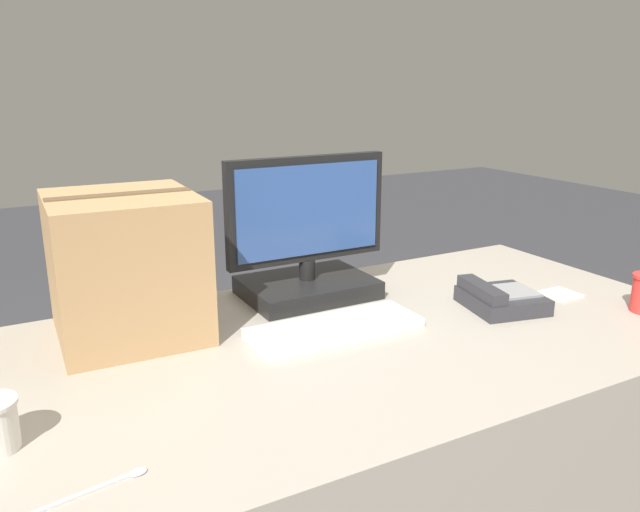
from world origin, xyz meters
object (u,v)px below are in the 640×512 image
Objects in this scene: desk_phone at (500,299)px; cardboard_box at (126,266)px; keyboard at (335,327)px; spoon at (105,485)px; sticky_note_pad at (560,294)px; monitor at (307,249)px.

desk_phone is 0.63× the size of cardboard_box.
spoon is (-0.58, -0.34, -0.01)m from keyboard.
keyboard is 1.18× the size of cardboard_box.
keyboard is at bearing -176.15° from desk_phone.
desk_phone is (0.45, -0.07, 0.01)m from keyboard.
spoon is 1.29m from sticky_note_pad.
spoon is at bearing -149.28° from keyboard.
desk_phone is 2.47× the size of sticky_note_pad.
sticky_note_pad is (0.61, -0.33, -0.13)m from monitor.
desk_phone is at bearing 178.46° from sticky_note_pad.
sticky_note_pad is (1.10, -0.30, -0.16)m from cardboard_box.
spoon is 1.94× the size of sticky_note_pad.
sticky_note_pad is (1.26, 0.27, 0.00)m from spoon.
cardboard_box reaches higher than keyboard.
monitor reaches higher than cardboard_box.
cardboard_box is 1.15m from sticky_note_pad.
monitor is 0.89m from spoon.
cardboard_box is 3.92× the size of sticky_note_pad.
cardboard_box is at bearing 164.67° from sticky_note_pad.
cardboard_box reaches higher than sticky_note_pad.
cardboard_box reaches higher than spoon.
keyboard is (-0.06, -0.26, -0.12)m from monitor.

